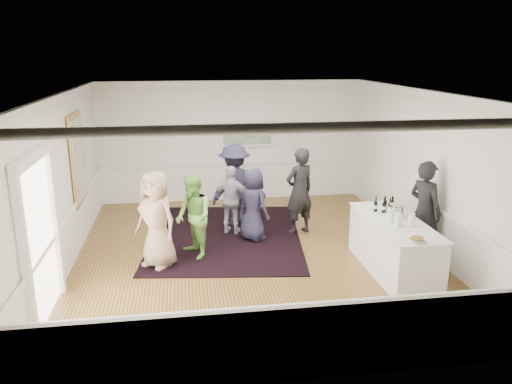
{
  "coord_description": "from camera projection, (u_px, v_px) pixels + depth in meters",
  "views": [
    {
      "loc": [
        -1.32,
        -9.16,
        3.92
      ],
      "look_at": [
        0.08,
        0.2,
        1.25
      ],
      "focal_mm": 35.0,
      "sensor_mm": 36.0,
      "label": 1
    }
  ],
  "objects": [
    {
      "name": "wainscoting",
      "position": [
        254.0,
        231.0,
        9.83
      ],
      "size": [
        7.0,
        8.0,
        1.0
      ],
      "primitive_type": null,
      "color": "white",
      "rests_on": "floor"
    },
    {
      "name": "wall_left",
      "position": [
        63.0,
        184.0,
        9.04
      ],
      "size": [
        0.02,
        8.0,
        3.2
      ],
      "primitive_type": "cube",
      "color": "white",
      "rests_on": "floor"
    },
    {
      "name": "landscape_painting",
      "position": [
        247.0,
        135.0,
        13.3
      ],
      "size": [
        1.44,
        0.06,
        0.66
      ],
      "color": "white",
      "rests_on": "wall_back"
    },
    {
      "name": "guest_green",
      "position": [
        193.0,
        217.0,
        9.66
      ],
      "size": [
        0.9,
        0.99,
        1.66
      ],
      "primitive_type": "imported",
      "rotation": [
        0.0,
        0.0,
        -1.16
      ],
      "color": "#7DC74F",
      "rests_on": "floor"
    },
    {
      "name": "ice_bucket",
      "position": [
        396.0,
        211.0,
        9.14
      ],
      "size": [
        0.26,
        0.26,
        0.25
      ],
      "primitive_type": "cylinder",
      "color": "silver",
      "rests_on": "serving_table"
    },
    {
      "name": "wall_right",
      "position": [
        425.0,
        171.0,
        10.03
      ],
      "size": [
        0.02,
        8.0,
        3.2
      ],
      "primitive_type": "cube",
      "color": "white",
      "rests_on": "floor"
    },
    {
      "name": "guest_dark_b",
      "position": [
        299.0,
        191.0,
        10.94
      ],
      "size": [
        0.83,
        0.7,
        1.93
      ],
      "primitive_type": "imported",
      "rotation": [
        0.0,
        0.0,
        3.55
      ],
      "color": "black",
      "rests_on": "floor"
    },
    {
      "name": "serving_table",
      "position": [
        394.0,
        246.0,
        9.1
      ],
      "size": [
        0.92,
        2.43,
        0.98
      ],
      "color": "white",
      "rests_on": "floor"
    },
    {
      "name": "wine_bottles",
      "position": [
        387.0,
        204.0,
        9.43
      ],
      "size": [
        0.39,
        0.23,
        0.31
      ],
      "color": "black",
      "rests_on": "serving_table"
    },
    {
      "name": "wall_front",
      "position": [
        303.0,
        261.0,
        5.73
      ],
      "size": [
        7.0,
        0.02,
        3.2
      ],
      "primitive_type": "cube",
      "color": "white",
      "rests_on": "floor"
    },
    {
      "name": "bartender",
      "position": [
        425.0,
        211.0,
        9.51
      ],
      "size": [
        0.71,
        0.84,
        1.97
      ],
      "primitive_type": "imported",
      "rotation": [
        0.0,
        0.0,
        1.97
      ],
      "color": "black",
      "rests_on": "floor"
    },
    {
      "name": "guest_tan",
      "position": [
        156.0,
        220.0,
        9.22
      ],
      "size": [
        1.06,
        1.04,
        1.84
      ],
      "primitive_type": "imported",
      "rotation": [
        0.0,
        0.0,
        -0.72
      ],
      "color": "tan",
      "rests_on": "floor"
    },
    {
      "name": "ceiling",
      "position": [
        253.0,
        92.0,
        9.1
      ],
      "size": [
        7.0,
        8.0,
        0.02
      ],
      "primitive_type": "cube",
      "color": "white",
      "rests_on": "wall_back"
    },
    {
      "name": "wall_back",
      "position": [
        232.0,
        141.0,
        13.34
      ],
      "size": [
        7.0,
        0.02,
        3.2
      ],
      "primitive_type": "cube",
      "color": "white",
      "rests_on": "floor"
    },
    {
      "name": "guest_dark_a",
      "position": [
        234.0,
        185.0,
        11.47
      ],
      "size": [
        1.41,
        1.3,
        1.9
      ],
      "primitive_type": "imported",
      "rotation": [
        0.0,
        0.0,
        3.78
      ],
      "color": "#242239",
      "rests_on": "floor"
    },
    {
      "name": "guest_navy",
      "position": [
        253.0,
        204.0,
        10.59
      ],
      "size": [
        0.86,
        0.92,
        1.57
      ],
      "primitive_type": "imported",
      "rotation": [
        0.0,
        0.0,
        2.21
      ],
      "color": "#242239",
      "rests_on": "floor"
    },
    {
      "name": "nut_bowl",
      "position": [
        417.0,
        240.0,
        7.96
      ],
      "size": [
        0.27,
        0.27,
        0.07
      ],
      "color": "white",
      "rests_on": "serving_table"
    },
    {
      "name": "area_rug",
      "position": [
        226.0,
        236.0,
        10.96
      ],
      "size": [
        3.69,
        4.56,
        0.02
      ],
      "primitive_type": "cube",
      "rotation": [
        0.0,
        0.0,
        -0.13
      ],
      "color": "black",
      "rests_on": "floor"
    },
    {
      "name": "floor",
      "position": [
        254.0,
        255.0,
        9.97
      ],
      "size": [
        8.0,
        8.0,
        0.0
      ],
      "primitive_type": "plane",
      "color": "olive",
      "rests_on": "ground"
    },
    {
      "name": "juice_pitchers",
      "position": [
        400.0,
        218.0,
        8.73
      ],
      "size": [
        0.4,
        0.37,
        0.24
      ],
      "color": "#6CA239",
      "rests_on": "serving_table"
    },
    {
      "name": "guest_lilac",
      "position": [
        232.0,
        200.0,
        10.96
      ],
      "size": [
        0.98,
        0.69,
        1.54
      ],
      "primitive_type": "imported",
      "rotation": [
        0.0,
        0.0,
        2.75
      ],
      "color": "#BBB4C9",
      "rests_on": "floor"
    },
    {
      "name": "mirror",
      "position": [
        78.0,
        159.0,
        10.23
      ],
      "size": [
        0.05,
        1.25,
        1.85
      ],
      "color": "gold",
      "rests_on": "wall_left"
    },
    {
      "name": "doorway",
      "position": [
        39.0,
        229.0,
        7.29
      ],
      "size": [
        0.1,
        1.78,
        2.56
      ],
      "color": "white",
      "rests_on": "wall_left"
    }
  ]
}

